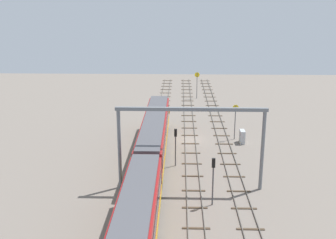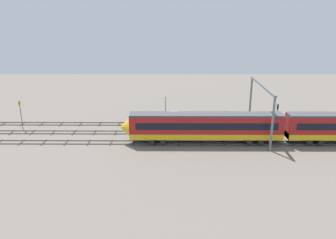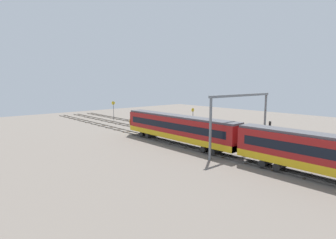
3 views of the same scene
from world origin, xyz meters
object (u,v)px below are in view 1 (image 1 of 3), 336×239
Objects in this scene: signal_light_trackside_approach at (176,142)px; train at (147,173)px; speed_sign_near_foreground at (235,118)px; relay_cabinet at (242,137)px; overhead_gantry at (191,130)px; speed_sign_mid_trackside at (197,81)px; signal_light_trackside_departure at (213,175)px.

train is at bearing 162.18° from signal_light_trackside_approach.
speed_sign_near_foreground reaches higher than relay_cabinet.
overhead_gantry reaches higher than speed_sign_near_foreground.
signal_light_trackside_departure is (-45.20, 0.22, -0.41)m from speed_sign_mid_trackside.
signal_light_trackside_departure is 2.65× the size of relay_cabinet.
speed_sign_near_foreground is 20.19m from signal_light_trackside_departure.
train is 10.08× the size of speed_sign_near_foreground.
overhead_gantry is at bearing 176.88° from speed_sign_mid_trackside.
signal_light_trackside_departure reaches higher than relay_cabinet.
speed_sign_near_foreground is 1.10× the size of signal_light_trackside_approach.
relay_cabinet is at bearing -34.99° from train.
speed_sign_near_foreground is at bearing 28.58° from relay_cabinet.
relay_cabinet is at bearing -169.11° from speed_sign_mid_trackside.
signal_light_trackside_departure is 19.02m from relay_cabinet.
speed_sign_mid_trackside is 1.12× the size of signal_light_trackside_departure.
speed_sign_near_foreground is at bearing -39.25° from signal_light_trackside_approach.
speed_sign_near_foreground reaches higher than signal_light_trackside_departure.
train is 9.46× the size of speed_sign_mid_trackside.
train is 44.38m from speed_sign_mid_trackside.
overhead_gantry is 17.21m from relay_cabinet.
signal_light_trackside_approach is 12.60m from relay_cabinet.
speed_sign_mid_trackside reaches higher than signal_light_trackside_approach.
relay_cabinet is (8.49, -9.08, -2.09)m from signal_light_trackside_approach.
speed_sign_mid_trackside is (41.63, -2.27, -2.80)m from overhead_gantry.
speed_sign_near_foreground is 2.79× the size of relay_cabinet.
speed_sign_near_foreground is 2.88m from relay_cabinet.
overhead_gantry is at bearing -165.19° from signal_light_trackside_approach.
signal_light_trackside_approach reaches higher than relay_cabinet.
speed_sign_near_foreground is at bearing -170.31° from speed_sign_mid_trackside.
overhead_gantry is at bearing 152.74° from relay_cabinet.
overhead_gantry reaches higher than signal_light_trackside_departure.
overhead_gantry is 17.69m from speed_sign_near_foreground.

